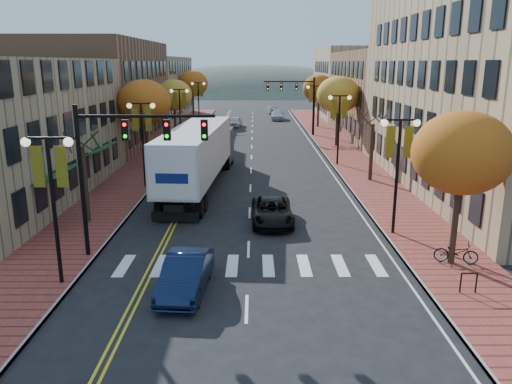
{
  "coord_description": "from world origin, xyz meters",
  "views": [
    {
      "loc": [
        0.29,
        -18.58,
        8.76
      ],
      "look_at": [
        0.37,
        6.52,
        2.2
      ],
      "focal_mm": 35.0,
      "sensor_mm": 36.0,
      "label": 1
    }
  ],
  "objects_px": {
    "navy_sedan": "(186,274)",
    "black_suv": "(272,211)",
    "bicycle": "(456,252)",
    "semi_truck": "(200,152)"
  },
  "relations": [
    {
      "from": "bicycle",
      "to": "navy_sedan",
      "type": "bearing_deg",
      "value": 117.11
    },
    {
      "from": "bicycle",
      "to": "black_suv",
      "type": "bearing_deg",
      "value": 67.24
    },
    {
      "from": "black_suv",
      "to": "navy_sedan",
      "type": "bearing_deg",
      "value": -113.82
    },
    {
      "from": "black_suv",
      "to": "bicycle",
      "type": "relative_size",
      "value": 2.63
    },
    {
      "from": "semi_truck",
      "to": "black_suv",
      "type": "distance_m",
      "value": 9.76
    },
    {
      "from": "navy_sedan",
      "to": "black_suv",
      "type": "height_order",
      "value": "navy_sedan"
    },
    {
      "from": "semi_truck",
      "to": "navy_sedan",
      "type": "distance_m",
      "value": 17.0
    },
    {
      "from": "semi_truck",
      "to": "black_suv",
      "type": "relative_size",
      "value": 3.69
    },
    {
      "from": "black_suv",
      "to": "semi_truck",
      "type": "bearing_deg",
      "value": 119.69
    },
    {
      "from": "semi_truck",
      "to": "navy_sedan",
      "type": "relative_size",
      "value": 4.02
    }
  ]
}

